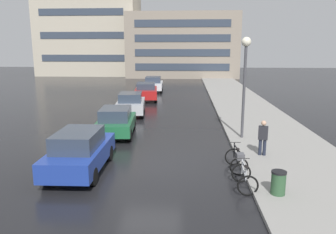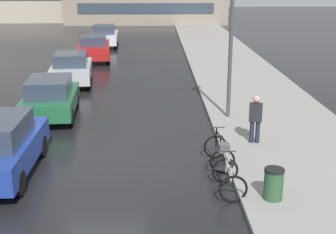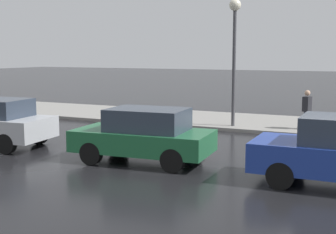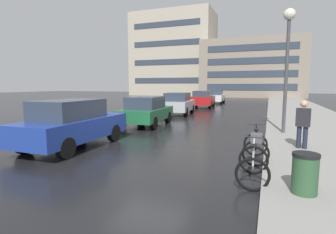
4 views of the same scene
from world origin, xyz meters
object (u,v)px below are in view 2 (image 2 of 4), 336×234
object	(u,v)px
car_green	(50,97)
car_silver	(71,68)
streetlamp	(232,18)
pedestrian	(255,118)
car_red	(94,48)
trash_bin	(273,187)
bicycle_nearest	(229,178)
car_white	(104,36)
bicycle_second	(220,151)

from	to	relation	value
car_green	car_silver	bearing A→B (deg)	91.65
streetlamp	pedestrian	bearing A→B (deg)	-81.86
car_silver	car_red	xyz separation A→B (m)	(0.24, 6.77, 0.02)
car_red	trash_bin	distance (m)	20.75
bicycle_nearest	car_red	distance (m)	19.84
car_silver	car_white	xyz separation A→B (m)	(0.27, 12.82, 0.01)
car_red	trash_bin	bearing A→B (deg)	-71.23
bicycle_nearest	car_white	xyz separation A→B (m)	(-5.70, 25.05, 0.44)
car_green	pedestrian	size ratio (longest dim) A/B	2.41
bicycle_nearest	trash_bin	xyz separation A→B (m)	(0.95, -0.65, 0.07)
bicycle_second	car_red	xyz separation A→B (m)	(-5.71, 17.41, 0.34)
car_silver	streetlamp	world-z (taller)	streetlamp
pedestrian	streetlamp	xyz separation A→B (m)	(-0.41, 2.85, 2.81)
car_white	streetlamp	size ratio (longest dim) A/B	0.80
car_silver	trash_bin	xyz separation A→B (m)	(6.92, -12.87, -0.36)
car_silver	streetlamp	bearing A→B (deg)	-41.74
bicycle_nearest	car_green	world-z (taller)	car_green
bicycle_second	pedestrian	bearing A→B (deg)	51.75
car_white	pedestrian	distance (m)	22.89
car_green	pedestrian	xyz separation A→B (m)	(7.11, -3.36, 0.15)
bicycle_second	pedestrian	size ratio (longest dim) A/B	0.87
trash_bin	streetlamp	bearing A→B (deg)	90.49
car_red	pedestrian	bearing A→B (deg)	-65.94
bicycle_second	car_silver	size ratio (longest dim) A/B	0.35
car_red	streetlamp	distance (m)	14.78
car_green	trash_bin	distance (m)	9.92
car_white	trash_bin	size ratio (longest dim) A/B	4.61
bicycle_second	car_white	world-z (taller)	car_white
streetlamp	car_red	bearing A→B (deg)	117.18
bicycle_nearest	trash_bin	distance (m)	1.15
streetlamp	trash_bin	bearing A→B (deg)	-89.51
car_white	car_red	bearing A→B (deg)	-90.25
bicycle_second	streetlamp	bearing A→B (deg)	78.64
trash_bin	bicycle_nearest	bearing A→B (deg)	145.65
pedestrian	car_red	bearing A→B (deg)	114.06
pedestrian	trash_bin	distance (m)	3.95
car_white	trash_bin	distance (m)	26.54
car_silver	car_red	world-z (taller)	car_red
car_green	streetlamp	distance (m)	7.34
pedestrian	streetlamp	size ratio (longest dim) A/B	0.32
car_silver	car_red	bearing A→B (deg)	87.94
car_green	bicycle_second	bearing A→B (deg)	-40.97
bicycle_nearest	streetlamp	distance (m)	7.03
streetlamp	trash_bin	xyz separation A→B (m)	(0.06, -6.75, -3.30)
car_red	pedestrian	world-z (taller)	pedestrian
bicycle_nearest	trash_bin	bearing A→B (deg)	-34.35
car_silver	streetlamp	xyz separation A→B (m)	(6.86, -6.12, 2.94)
pedestrian	car_white	bearing A→B (deg)	107.81
car_green	car_silver	world-z (taller)	car_silver
car_green	car_white	size ratio (longest dim) A/B	0.97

